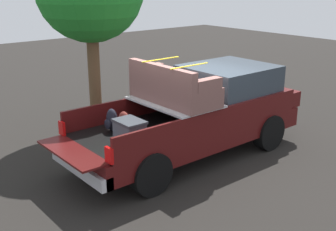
{
  "coord_description": "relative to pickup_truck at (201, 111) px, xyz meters",
  "views": [
    {
      "loc": [
        -6.09,
        -6.64,
        3.91
      ],
      "look_at": [
        -0.6,
        0.0,
        1.1
      ],
      "focal_mm": 45.62,
      "sensor_mm": 36.0,
      "label": 1
    }
  ],
  "objects": [
    {
      "name": "ground_plane",
      "position": [
        -0.38,
        0.0,
        -0.99
      ],
      "size": [
        40.0,
        40.0,
        0.0
      ],
      "primitive_type": "plane",
      "color": "black"
    },
    {
      "name": "pickup_truck",
      "position": [
        0.0,
        0.0,
        0.0
      ],
      "size": [
        6.05,
        2.06,
        2.23
      ],
      "color": "#470F0F",
      "rests_on": "ground_plane"
    }
  ]
}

